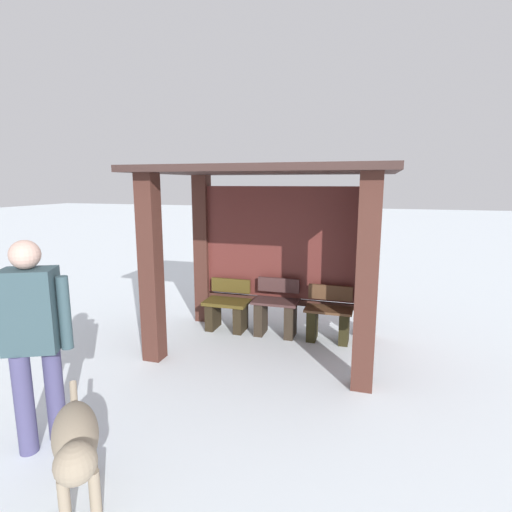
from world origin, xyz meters
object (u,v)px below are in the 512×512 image
object	(u,v)px
person_walking	(33,331)
bench_left_inside	(227,310)
bench_right_inside	(328,319)
bench_center_inside	(276,313)
dog	(76,442)
bus_shelter	(279,226)

from	to	relation	value
person_walking	bench_left_inside	bearing A→B (deg)	80.20
bench_right_inside	person_walking	world-z (taller)	person_walking
bench_center_inside	bench_right_inside	distance (m)	0.72
person_walking	dog	size ratio (longest dim) A/B	2.10
dog	person_walking	bearing A→B (deg)	148.71
bus_shelter	bench_center_inside	bearing A→B (deg)	111.20
bus_shelter	bench_right_inside	xyz separation A→B (m)	(0.63, 0.25, -1.26)
bench_right_inside	dog	distance (m)	3.52
bench_left_inside	bench_right_inside	bearing A→B (deg)	-0.00
bus_shelter	bench_center_inside	world-z (taller)	bus_shelter
bench_center_inside	person_walking	world-z (taller)	person_walking
bench_left_inside	dog	xyz separation A→B (m)	(0.24, -3.31, 0.19)
bench_center_inside	dog	xyz separation A→B (m)	(-0.48, -3.30, 0.16)
person_walking	dog	world-z (taller)	person_walking
bus_shelter	dog	size ratio (longest dim) A/B	3.68
bench_center_inside	dog	world-z (taller)	bench_center_inside
bus_shelter	bench_center_inside	size ratio (longest dim) A/B	3.78
bus_shelter	dog	world-z (taller)	bus_shelter
bench_left_inside	bench_right_inside	xyz separation A→B (m)	(1.45, -0.00, 0.01)
bench_left_inside	bench_right_inside	world-z (taller)	bench_right_inside
bench_left_inside	bench_center_inside	size ratio (longest dim) A/B	0.92
bench_left_inside	person_walking	xyz separation A→B (m)	(-0.49, -2.86, 0.68)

